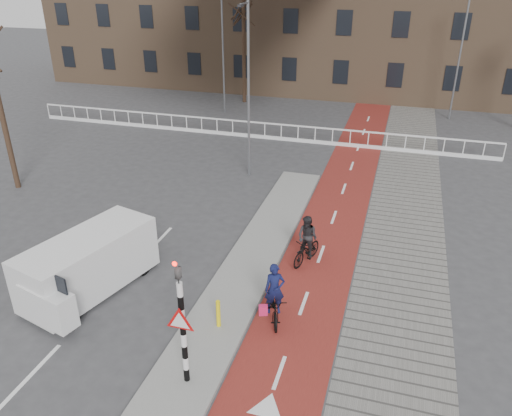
# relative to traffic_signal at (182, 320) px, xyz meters

# --- Properties ---
(ground) EXTENTS (120.00, 120.00, 0.00)m
(ground) POSITION_rel_traffic_signal_xyz_m (0.60, 2.02, -1.99)
(ground) COLOR #38383A
(ground) RESTS_ON ground
(bike_lane) EXTENTS (2.50, 60.00, 0.01)m
(bike_lane) POSITION_rel_traffic_signal_xyz_m (2.10, 12.02, -1.98)
(bike_lane) COLOR maroon
(bike_lane) RESTS_ON ground
(sidewalk) EXTENTS (3.00, 60.00, 0.01)m
(sidewalk) POSITION_rel_traffic_signal_xyz_m (4.90, 12.02, -1.98)
(sidewalk) COLOR slate
(sidewalk) RESTS_ON ground
(curb_island) EXTENTS (1.80, 16.00, 0.12)m
(curb_island) POSITION_rel_traffic_signal_xyz_m (-0.10, 6.02, -1.93)
(curb_island) COLOR gray
(curb_island) RESTS_ON ground
(traffic_signal) EXTENTS (0.80, 0.80, 3.68)m
(traffic_signal) POSITION_rel_traffic_signal_xyz_m (0.00, 0.00, 0.00)
(traffic_signal) COLOR black
(traffic_signal) RESTS_ON curb_island
(bollard) EXTENTS (0.12, 0.12, 0.85)m
(bollard) POSITION_rel_traffic_signal_xyz_m (0.03, 2.16, -1.44)
(bollard) COLOR yellow
(bollard) RESTS_ON curb_island
(cyclist_near) EXTENTS (1.15, 1.82, 1.81)m
(cyclist_near) POSITION_rel_traffic_signal_xyz_m (1.41, 3.07, -1.37)
(cyclist_near) COLOR black
(cyclist_near) RESTS_ON bike_lane
(cyclist_far) EXTENTS (0.99, 1.66, 1.75)m
(cyclist_far) POSITION_rel_traffic_signal_xyz_m (1.70, 6.34, -1.25)
(cyclist_far) COLOR black
(cyclist_far) RESTS_ON bike_lane
(van) EXTENTS (2.83, 4.66, 1.87)m
(van) POSITION_rel_traffic_signal_xyz_m (-4.49, 2.80, -1.00)
(van) COLOR silver
(van) RESTS_ON ground
(railing) EXTENTS (28.00, 0.10, 0.99)m
(railing) POSITION_rel_traffic_signal_xyz_m (-4.40, 19.02, -1.68)
(railing) COLOR silver
(railing) RESTS_ON ground
(tree_left) EXTENTS (0.24, 0.24, 7.55)m
(tree_left) POSITION_rel_traffic_signal_xyz_m (-12.43, 8.87, 1.79)
(tree_left) COLOR black
(tree_left) RESTS_ON ground
(tree_mid) EXTENTS (0.27, 0.27, 7.25)m
(tree_mid) POSITION_rel_traffic_signal_xyz_m (-7.24, 27.00, 1.63)
(tree_mid) COLOR black
(tree_mid) RESTS_ON ground
(streetlight_near) EXTENTS (0.12, 0.12, 7.96)m
(streetlight_near) POSITION_rel_traffic_signal_xyz_m (-2.60, 13.40, 1.99)
(streetlight_near) COLOR slate
(streetlight_near) RESTS_ON ground
(streetlight_left) EXTENTS (0.12, 0.12, 7.59)m
(streetlight_left) POSITION_rel_traffic_signal_xyz_m (-7.68, 23.89, 1.81)
(streetlight_left) COLOR slate
(streetlight_left) RESTS_ON ground
(streetlight_right) EXTENTS (0.12, 0.12, 7.80)m
(streetlight_right) POSITION_rel_traffic_signal_xyz_m (7.26, 26.63, 1.91)
(streetlight_right) COLOR slate
(streetlight_right) RESTS_ON ground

